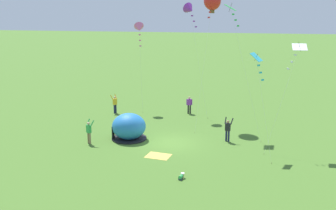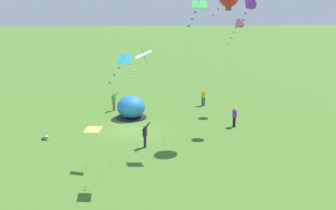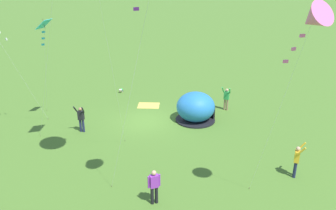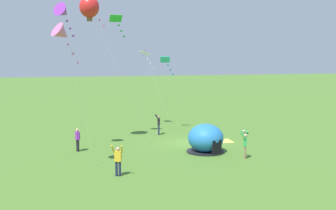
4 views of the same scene
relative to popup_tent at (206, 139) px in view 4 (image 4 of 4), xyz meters
The scene contains 14 objects.
ground_plane 3.59m from the popup_tent, ahead, with size 300.00×300.00×0.00m, color #477028.
popup_tent is the anchor object (origin of this frame).
picnic_blanket 4.63m from the popup_tent, 44.86° to the right, with size 1.70×1.30×0.01m, color gold.
toddler_crawling 8.67m from the popup_tent, 50.21° to the right, with size 0.33×0.55×0.32m.
person_strolling 3.17m from the popup_tent, 147.09° to the right, with size 0.72×0.66×1.89m.
person_arms_raised 8.35m from the popup_tent, 117.58° to the left, with size 0.64×0.72×1.89m.
person_flying_kite 7.84m from the popup_tent, ahead, with size 0.70×0.59×1.89m.
person_center_field 9.50m from the popup_tent, 68.92° to the left, with size 0.57×0.33×1.72m.
kite_red 13.59m from the popup_tent, 53.14° to the left, with size 1.54×5.57×11.74m.
kite_cyan 11.22m from the popup_tent, ahead, with size 1.86×3.26×7.15m.
kite_white 14.05m from the popup_tent, ahead, with size 2.63×2.71×7.89m.
kite_green 12.68m from the popup_tent, 33.16° to the left, with size 3.50×4.06×10.65m.
kite_purple 13.66m from the popup_tent, 71.52° to the left, with size 3.01×3.01×10.78m.
kite_pink 12.67m from the popup_tent, 101.29° to the left, with size 1.51×2.74×8.90m.
Camera 4 is at (-29.29, 12.34, 6.63)m, focal length 42.00 mm.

